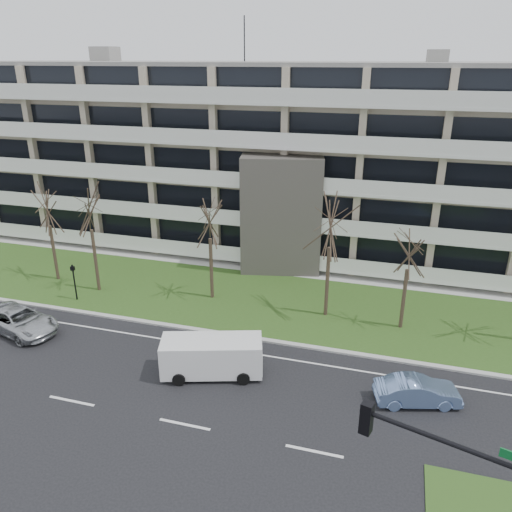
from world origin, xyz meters
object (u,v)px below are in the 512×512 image
(silver_pickup, at_px, (19,320))
(pedestrian_signal, at_px, (74,278))
(traffic_signal, at_px, (480,512))
(blue_sedan, at_px, (417,391))
(white_van, at_px, (213,354))

(silver_pickup, distance_m, pedestrian_signal, 4.77)
(traffic_signal, bearing_deg, pedestrian_signal, 164.24)
(pedestrian_signal, bearing_deg, blue_sedan, -14.37)
(traffic_signal, bearing_deg, blue_sedan, 113.11)
(traffic_signal, bearing_deg, silver_pickup, 173.61)
(silver_pickup, xyz_separation_m, traffic_signal, (24.41, -10.36, 3.47))
(white_van, bearing_deg, traffic_signal, -57.22)
(white_van, distance_m, pedestrian_signal, 13.31)
(silver_pickup, relative_size, white_van, 0.95)
(silver_pickup, relative_size, blue_sedan, 1.30)
(traffic_signal, distance_m, pedestrian_signal, 28.05)
(traffic_signal, bearing_deg, white_van, 156.85)
(blue_sedan, height_order, white_van, white_van)
(blue_sedan, relative_size, white_van, 0.73)
(blue_sedan, distance_m, traffic_signal, 10.68)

